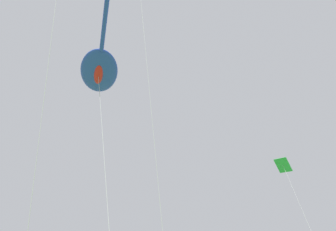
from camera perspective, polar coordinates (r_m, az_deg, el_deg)
big_show_kite at (r=21.89m, az=-12.66°, el=8.32°), size 6.14×8.40×17.81m
small_kite_bird_shape at (r=23.92m, az=20.90°, el=-9.36°), size 3.13×2.88×13.54m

